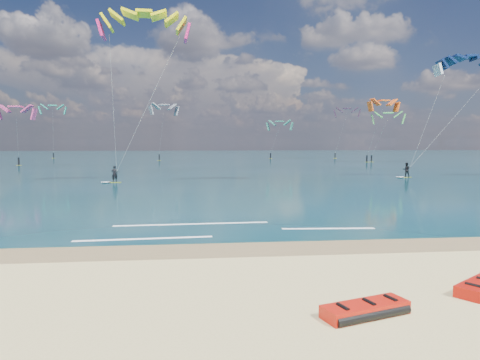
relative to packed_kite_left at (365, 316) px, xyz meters
name	(u,v)px	position (x,y,z in m)	size (l,w,h in m)	color
ground	(206,176)	(-2.74, 43.62, 0.00)	(320.00, 320.00, 0.00)	tan
wet_sand_strip	(229,249)	(-2.74, 6.62, 0.00)	(320.00, 2.40, 0.01)	brown
sea	(200,158)	(-2.74, 107.62, 0.02)	(320.00, 200.00, 0.04)	#093033
packed_kite_left	(365,316)	(0.00, 0.00, 0.00)	(2.35, 0.99, 0.36)	red
kitesurfer_main	(130,90)	(-10.17, 32.89, 9.11)	(10.93, 5.25, 17.48)	#C1DA19
kitesurfer_far	(439,110)	(23.06, 36.11, 7.69)	(10.84, 5.41, 14.66)	gold
shoreline_foam	(212,229)	(-3.25, 10.27, 0.04)	(13.55, 3.64, 0.01)	white
distant_kites	(232,135)	(4.04, 84.15, 5.77)	(79.54, 37.75, 13.27)	#F05615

